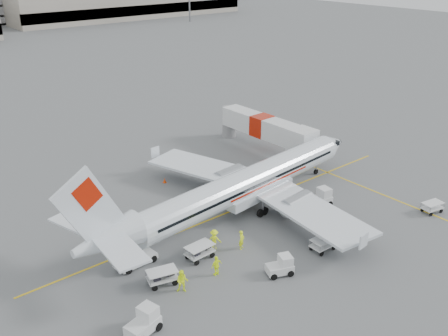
# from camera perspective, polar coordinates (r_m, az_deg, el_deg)

# --- Properties ---
(ground) EXTENTS (360.00, 360.00, 0.00)m
(ground) POSITION_cam_1_polar(r_m,az_deg,el_deg) (50.12, 1.46, -4.69)
(ground) COLOR #56595B
(stripe_lead) EXTENTS (44.00, 0.20, 0.01)m
(stripe_lead) POSITION_cam_1_polar(r_m,az_deg,el_deg) (50.11, 1.46, -4.69)
(stripe_lead) COLOR yellow
(stripe_lead) RESTS_ON ground
(stripe_cross) EXTENTS (0.20, 20.00, 0.01)m
(stripe_cross) POSITION_cam_1_polar(r_m,az_deg,el_deg) (55.28, 18.11, -3.09)
(stripe_cross) COLOR yellow
(stripe_cross) RESTS_ON ground
(terminal_east) EXTENTS (90.00, 26.00, 10.00)m
(terminal_east) POSITION_cam_1_polar(r_m,az_deg,el_deg) (204.71, -11.03, 18.02)
(terminal_east) COLOR gray
(terminal_east) RESTS_ON ground
(aircraft) EXTENTS (37.47, 30.66, 9.65)m
(aircraft) POSITION_cam_1_polar(r_m,az_deg,el_deg) (48.13, 2.72, 0.43)
(aircraft) COLOR white
(aircraft) RESTS_ON ground
(jet_bridge) EXTENTS (3.46, 17.08, 4.47)m
(jet_bridge) POSITION_cam_1_polar(r_m,az_deg,el_deg) (64.38, 4.34, 4.04)
(jet_bridge) COLOR silver
(jet_bridge) RESTS_ON ground
(belt_loader) EXTENTS (4.59, 1.96, 2.43)m
(belt_loader) POSITION_cam_1_polar(r_m,az_deg,el_deg) (41.85, -10.03, -9.41)
(belt_loader) COLOR silver
(belt_loader) RESTS_ON ground
(tug_fore) EXTENTS (2.61, 1.77, 1.87)m
(tug_fore) POSITION_cam_1_polar(r_m,az_deg,el_deg) (51.14, 10.87, -3.35)
(tug_fore) COLOR silver
(tug_fore) RESTS_ON ground
(tug_mid) EXTENTS (2.41, 1.90, 1.63)m
(tug_mid) POSITION_cam_1_polar(r_m,az_deg,el_deg) (40.59, 6.38, -11.00)
(tug_mid) COLOR silver
(tug_mid) RESTS_ON ground
(tug_aft) EXTENTS (2.63, 1.89, 1.83)m
(tug_aft) POSITION_cam_1_polar(r_m,az_deg,el_deg) (35.41, -9.28, -16.98)
(tug_aft) COLOR silver
(tug_aft) RESTS_ON ground
(cart_loaded_a) EXTENTS (2.45, 1.51, 1.25)m
(cart_loaded_a) POSITION_cam_1_polar(r_m,az_deg,el_deg) (42.36, -2.79, -9.53)
(cart_loaded_a) COLOR silver
(cart_loaded_a) RESTS_ON ground
(cart_loaded_b) EXTENTS (2.61, 1.94, 1.21)m
(cart_loaded_b) POSITION_cam_1_polar(r_m,az_deg,el_deg) (39.72, -7.06, -12.28)
(cart_loaded_b) COLOR silver
(cart_loaded_b) RESTS_ON ground
(cart_empty_a) EXTENTS (2.27, 1.38, 1.17)m
(cart_empty_a) POSITION_cam_1_polar(r_m,az_deg,el_deg) (44.20, 11.24, -8.54)
(cart_empty_a) COLOR silver
(cart_empty_a) RESTS_ON ground
(cart_empty_b) EXTENTS (2.27, 1.60, 1.08)m
(cart_empty_b) POSITION_cam_1_polar(r_m,az_deg,el_deg) (53.36, 22.70, -4.16)
(cart_empty_b) COLOR silver
(cart_empty_b) RESTS_ON ground
(cone_nose) EXTENTS (0.41, 0.41, 0.68)m
(cone_nose) POSITION_cam_1_polar(r_m,az_deg,el_deg) (59.86, 9.11, 0.28)
(cone_nose) COLOR #FF4406
(cone_nose) RESTS_ON ground
(cone_port) EXTENTS (0.36, 0.36, 0.58)m
(cone_port) POSITION_cam_1_polar(r_m,az_deg,el_deg) (55.86, -6.81, -1.39)
(cone_port) COLOR #FF4406
(cone_port) RESTS_ON ground
(cone_stbd) EXTENTS (0.33, 0.33, 0.54)m
(cone_stbd) POSITION_cam_1_polar(r_m,az_deg,el_deg) (46.72, 13.96, -7.36)
(cone_stbd) COLOR #FF4406
(cone_stbd) RESTS_ON ground
(crew_a) EXTENTS (0.76, 0.67, 1.75)m
(crew_a) POSITION_cam_1_polar(r_m,az_deg,el_deg) (43.45, 2.02, -8.19)
(crew_a) COLOR #CFE714
(crew_a) RESTS_ON ground
(crew_b) EXTENTS (1.15, 1.14, 1.88)m
(crew_b) POSITION_cam_1_polar(r_m,az_deg,el_deg) (38.59, -4.79, -12.77)
(crew_b) COLOR #CFE714
(crew_b) RESTS_ON ground
(crew_c) EXTENTS (1.35, 1.35, 1.88)m
(crew_c) POSITION_cam_1_polar(r_m,az_deg,el_deg) (43.34, -1.12, -8.17)
(crew_c) COLOR #CFE714
(crew_c) RESTS_ON ground
(crew_d) EXTENTS (1.03, 0.45, 1.73)m
(crew_d) POSITION_cam_1_polar(r_m,az_deg,el_deg) (40.24, -0.86, -11.09)
(crew_d) COLOR #CFE714
(crew_d) RESTS_ON ground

